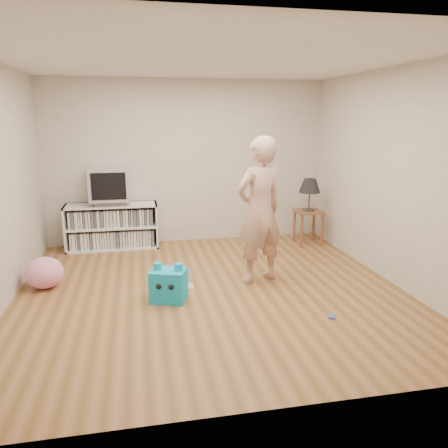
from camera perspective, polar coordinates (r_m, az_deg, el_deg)
name	(u,v)px	position (r m, az deg, el deg)	size (l,w,h in m)	color
ground	(211,290)	(5.26, -1.71, -8.61)	(4.50, 4.50, 0.00)	brown
walls	(210,182)	(4.92, -1.81, 5.54)	(4.52, 4.52, 2.60)	#BCB2A5
ceiling	(209,59)	(4.91, -1.94, 20.74)	(4.50, 4.50, 0.01)	white
media_unit	(112,226)	(7.05, -14.39, -0.26)	(1.40, 0.45, 0.70)	white
dvd_deck	(111,202)	(6.95, -14.58, 2.79)	(0.45, 0.35, 0.07)	gray
crt_tv	(110,184)	(6.91, -14.72, 5.11)	(0.60, 0.53, 0.50)	#9F9FA4
side_table	(308,219)	(7.16, 10.94, 0.68)	(0.42, 0.42, 0.55)	brown
table_lamp	(310,186)	(7.07, 11.14, 4.84)	(0.34, 0.34, 0.52)	#333333
person	(259,211)	(5.32, 4.62, 1.73)	(0.66, 0.43, 1.80)	tan
laptop	(181,281)	(5.39, -5.70, -7.47)	(0.30, 0.24, 0.21)	silver
playing_cards	(332,317)	(4.71, 13.89, -11.68)	(0.07, 0.09, 0.02)	#4656BB
plush_blue	(169,285)	(4.96, -7.25, -7.86)	(0.46, 0.41, 0.44)	#0CA3D7
plush_pink	(44,273)	(5.69, -22.41, -5.91)	(0.45, 0.45, 0.38)	pink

